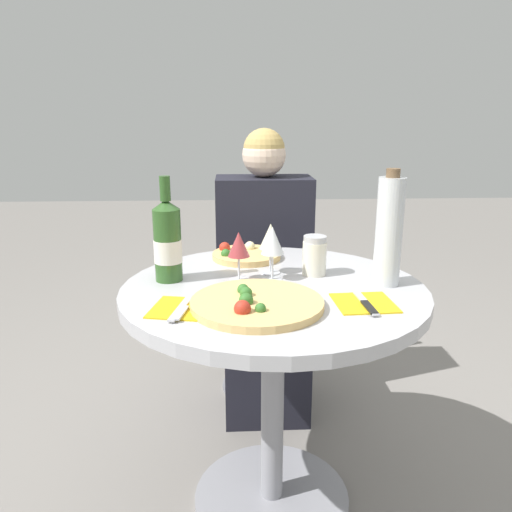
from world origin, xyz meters
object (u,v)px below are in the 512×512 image
at_px(pizza_large, 256,303).
at_px(seated_diner, 265,288).
at_px(chair_behind_diner, 263,297).
at_px(dining_table, 273,339).
at_px(wine_bottle, 168,241).
at_px(tall_carafe, 388,231).

bearing_deg(pizza_large, seated_diner, 84.46).
bearing_deg(chair_behind_diner, dining_table, 88.67).
xyz_separation_m(pizza_large, wine_bottle, (-0.25, 0.23, 0.11)).
height_order(dining_table, wine_bottle, wine_bottle).
bearing_deg(seated_diner, tall_carafe, 116.08).
relative_size(chair_behind_diner, wine_bottle, 2.74).
height_order(chair_behind_diner, wine_bottle, wine_bottle).
height_order(seated_diner, pizza_large, seated_diner).
bearing_deg(chair_behind_diner, pizza_large, 85.31).
xyz_separation_m(chair_behind_diner, seated_diner, (-0.00, -0.15, 0.10)).
bearing_deg(dining_table, wine_bottle, 167.09).
distance_m(dining_table, seated_diner, 0.63).
bearing_deg(tall_carafe, pizza_large, -156.22).
distance_m(seated_diner, wine_bottle, 0.73).
bearing_deg(pizza_large, chair_behind_diner, 85.31).
xyz_separation_m(pizza_large, tall_carafe, (0.38, 0.17, 0.15)).
height_order(dining_table, tall_carafe, tall_carafe).
bearing_deg(wine_bottle, chair_behind_diner, 65.39).
relative_size(chair_behind_diner, pizza_large, 2.47).
bearing_deg(pizza_large, dining_table, 70.24).
bearing_deg(pizza_large, tall_carafe, 23.78).
bearing_deg(tall_carafe, wine_bottle, 174.05).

